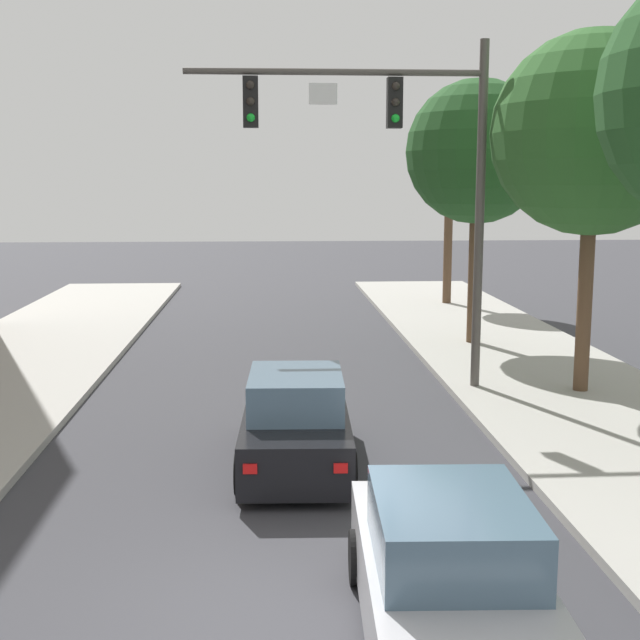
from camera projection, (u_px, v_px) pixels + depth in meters
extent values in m
plane|color=#38383D|center=(273.00, 617.00, 9.11)|extent=(120.00, 120.00, 0.00)
cylinder|color=#514C47|center=(480.00, 218.00, 18.34)|extent=(0.20, 0.20, 7.50)
cylinder|color=#514C47|center=(335.00, 72.00, 17.66)|extent=(6.34, 0.14, 0.14)
cube|color=black|center=(395.00, 103.00, 17.84)|extent=(0.32, 0.28, 1.05)
sphere|color=#2D2823|center=(396.00, 86.00, 17.64)|extent=(0.18, 0.18, 0.18)
sphere|color=#2D2823|center=(396.00, 102.00, 17.69)|extent=(0.18, 0.18, 0.18)
sphere|color=green|center=(395.00, 118.00, 17.74)|extent=(0.18, 0.18, 0.18)
cube|color=black|center=(251.00, 102.00, 17.65)|extent=(0.32, 0.28, 1.05)
sphere|color=#2D2823|center=(250.00, 85.00, 17.45)|extent=(0.18, 0.18, 0.18)
sphere|color=#2D2823|center=(250.00, 101.00, 17.50)|extent=(0.18, 0.18, 0.18)
sphere|color=green|center=(251.00, 118.00, 17.56)|extent=(0.18, 0.18, 0.18)
cube|color=white|center=(323.00, 94.00, 17.70)|extent=(0.60, 0.03, 0.44)
cube|color=black|center=(296.00, 433.00, 13.94)|extent=(1.86, 4.26, 0.80)
cube|color=slate|center=(296.00, 393.00, 13.67)|extent=(1.57, 2.06, 0.64)
cylinder|color=black|center=(252.00, 425.00, 15.24)|extent=(0.24, 0.65, 0.64)
cylinder|color=black|center=(341.00, 424.00, 15.28)|extent=(0.24, 0.65, 0.64)
cylinder|color=black|center=(242.00, 474.00, 12.67)|extent=(0.24, 0.65, 0.64)
cylinder|color=black|center=(349.00, 473.00, 12.71)|extent=(0.24, 0.65, 0.64)
cube|color=red|center=(250.00, 469.00, 11.81)|extent=(0.20, 0.05, 0.14)
cube|color=red|center=(341.00, 468.00, 11.84)|extent=(0.20, 0.05, 0.14)
cube|color=#B7B7BC|center=(447.00, 590.00, 8.54)|extent=(1.87, 4.27, 0.80)
cube|color=slate|center=(451.00, 529.00, 8.27)|extent=(1.58, 2.06, 0.64)
cylinder|color=black|center=(359.00, 557.00, 9.85)|extent=(0.25, 0.65, 0.64)
cylinder|color=black|center=(496.00, 556.00, 9.88)|extent=(0.25, 0.65, 0.64)
cylinder|color=brown|center=(585.00, 302.00, 18.21)|extent=(0.32, 0.32, 3.92)
sphere|color=#2D6028|center=(593.00, 134.00, 17.64)|extent=(4.28, 4.28, 4.28)
cylinder|color=brown|center=(474.00, 275.00, 23.82)|extent=(0.32, 0.32, 3.86)
sphere|color=#235123|center=(477.00, 152.00, 23.28)|extent=(3.98, 3.98, 3.98)
cylinder|color=brown|center=(448.00, 247.00, 31.73)|extent=(0.32, 0.32, 4.22)
sphere|color=#235123|center=(450.00, 162.00, 31.22)|extent=(2.83, 2.83, 2.83)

